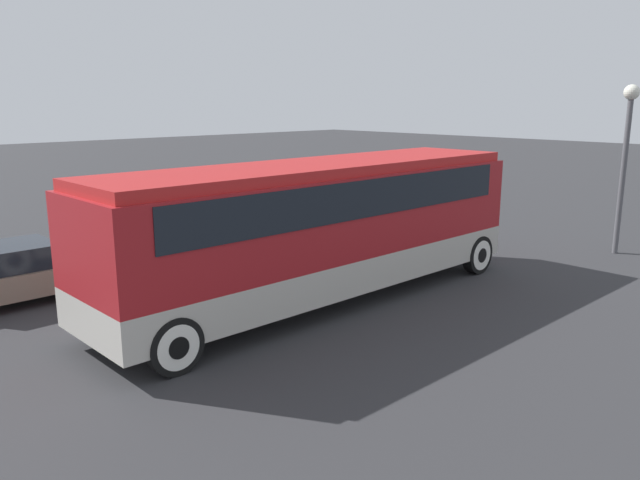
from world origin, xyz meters
TOP-DOWN VIEW (x-y plane):
  - ground_plane at (0.00, 0.00)m, footprint 120.00×120.00m
  - tour_bus at (0.10, 0.00)m, footprint 10.90×2.69m
  - parked_car_near at (-5.18, 4.77)m, footprint 4.23×1.88m
  - parked_car_mid at (2.45, 8.68)m, footprint 4.41×1.83m
  - lamp_post at (9.56, -2.82)m, footprint 0.44×0.44m

SIDE VIEW (x-z plane):
  - ground_plane at x=0.00m, z-range 0.00..0.00m
  - parked_car_near at x=-5.18m, z-range 0.00..1.33m
  - parked_car_mid at x=2.45m, z-range 0.00..1.34m
  - tour_bus at x=0.10m, z-range 0.32..3.48m
  - lamp_post at x=9.56m, z-range 0.84..5.77m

